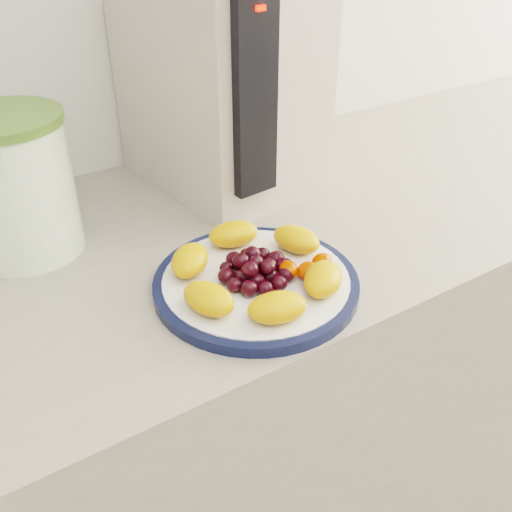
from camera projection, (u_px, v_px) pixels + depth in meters
counter at (198, 440)px, 1.09m from camera, size 3.50×0.60×0.90m
cabinet_face at (199, 450)px, 1.10m from camera, size 3.48×0.58×0.84m
plate_rim at (256, 284)px, 0.74m from camera, size 0.27×0.27×0.01m
plate_face at (256, 283)px, 0.74m from camera, size 0.24×0.24×0.02m
canister at (16, 190)px, 0.77m from camera, size 0.20×0.20×0.19m
appliance_body at (219, 67)px, 0.91m from camera, size 0.26×0.33×0.39m
appliance_panel at (254, 95)px, 0.78m from camera, size 0.07×0.03×0.29m
appliance_led at (260, 8)px, 0.71m from camera, size 0.01×0.01×0.01m
fruit_plate at (259, 268)px, 0.72m from camera, size 0.23×0.23×0.03m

